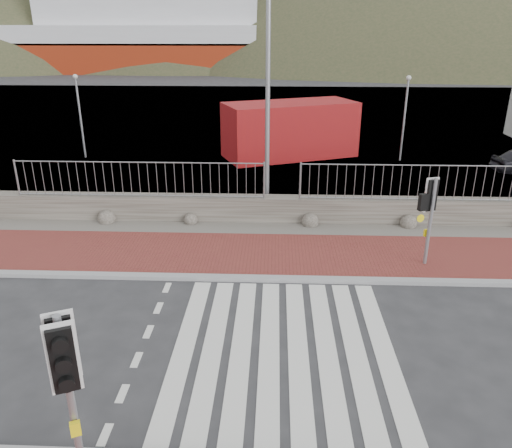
{
  "coord_description": "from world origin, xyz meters",
  "views": [
    {
      "loc": [
        -0.23,
        -8.78,
        6.35
      ],
      "look_at": [
        -0.7,
        3.0,
        1.62
      ],
      "focal_mm": 35.0,
      "sensor_mm": 36.0,
      "label": 1
    }
  ],
  "objects_px": {
    "traffic_signal_far": "(432,204)",
    "traffic_signal_near": "(65,366)",
    "ferry": "(110,32)",
    "streetlight": "(273,68)",
    "shipping_container": "(290,130)"
  },
  "relations": [
    {
      "from": "traffic_signal_near",
      "to": "traffic_signal_far",
      "type": "xyz_separation_m",
      "value": [
        7.03,
        7.4,
        -0.18
      ]
    },
    {
      "from": "traffic_signal_near",
      "to": "streetlight",
      "type": "xyz_separation_m",
      "value": [
        2.67,
        11.41,
        2.98
      ]
    },
    {
      "from": "ferry",
      "to": "shipping_container",
      "type": "bearing_deg",
      "value": -63.9
    },
    {
      "from": "traffic_signal_far",
      "to": "traffic_signal_near",
      "type": "bearing_deg",
      "value": 27.79
    },
    {
      "from": "traffic_signal_near",
      "to": "shipping_container",
      "type": "relative_size",
      "value": 0.43
    },
    {
      "from": "traffic_signal_near",
      "to": "shipping_container",
      "type": "distance_m",
      "value": 20.27
    },
    {
      "from": "streetlight",
      "to": "shipping_container",
      "type": "relative_size",
      "value": 1.36
    },
    {
      "from": "traffic_signal_near",
      "to": "streetlight",
      "type": "distance_m",
      "value": 12.09
    },
    {
      "from": "traffic_signal_near",
      "to": "streetlight",
      "type": "bearing_deg",
      "value": 52.82
    },
    {
      "from": "traffic_signal_near",
      "to": "ferry",
      "type": "bearing_deg",
      "value": 82.85
    },
    {
      "from": "traffic_signal_far",
      "to": "streetlight",
      "type": "height_order",
      "value": "streetlight"
    },
    {
      "from": "shipping_container",
      "to": "streetlight",
      "type": "bearing_deg",
      "value": -118.34
    },
    {
      "from": "ferry",
      "to": "streetlight",
      "type": "height_order",
      "value": "ferry"
    },
    {
      "from": "traffic_signal_far",
      "to": "streetlight",
      "type": "distance_m",
      "value": 6.72
    },
    {
      "from": "ferry",
      "to": "traffic_signal_near",
      "type": "relative_size",
      "value": 17.58
    }
  ]
}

